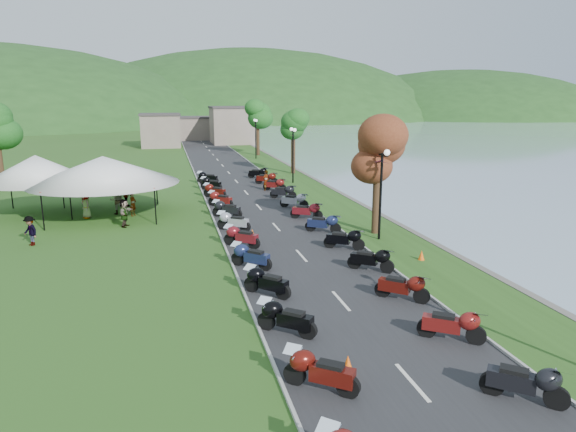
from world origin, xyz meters
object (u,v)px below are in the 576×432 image
vendor_tent_main (105,186)px  pedestrian_a (134,216)px  pedestrian_c (32,245)px  pedestrian_b (118,214)px

vendor_tent_main → pedestrian_a: vendor_tent_main is taller
vendor_tent_main → pedestrian_c: 7.51m
vendor_tent_main → pedestrian_c: size_ratio=4.03×
pedestrian_c → pedestrian_a: bearing=98.6°
pedestrian_a → pedestrian_b: bearing=80.7°
pedestrian_a → pedestrian_b: 1.33m
pedestrian_b → pedestrian_c: 7.92m
pedestrian_b → pedestrian_c: pedestrian_b is taller
vendor_tent_main → pedestrian_a: 2.67m
pedestrian_a → pedestrian_b: pedestrian_b is taller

